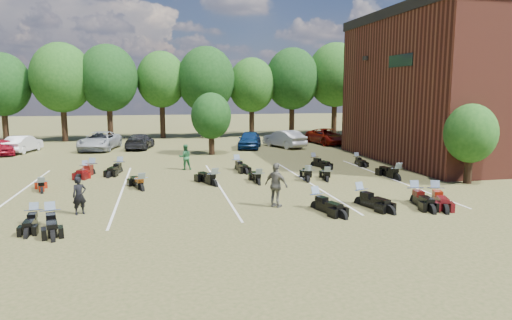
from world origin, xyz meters
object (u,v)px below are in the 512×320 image
object	(u,v)px
person_green	(185,157)
person_black	(79,196)
person_grey	(276,185)
motorcycle_3	(316,209)
motorcycle_0	(51,227)
motorcycle_14	(92,175)
motorcycle_7	(42,193)
car_0	(5,147)
car_4	(250,140)

from	to	relation	value
person_green	person_black	bearing A→B (deg)	57.20
person_grey	motorcycle_3	distance (m)	2.00
person_black	motorcycle_0	world-z (taller)	person_black
motorcycle_14	motorcycle_0	bearing A→B (deg)	-74.17
person_black	person_grey	world-z (taller)	person_grey
person_grey	motorcycle_0	distance (m)	9.08
person_green	motorcycle_0	distance (m)	12.99
motorcycle_3	motorcycle_7	size ratio (longest dim) A/B	1.17
car_0	car_4	bearing A→B (deg)	-14.37
car_0	person_black	xyz separation A→B (m)	(8.86, -20.08, 0.14)
person_green	motorcycle_7	bearing A→B (deg)	28.99
car_0	motorcycle_14	bearing A→B (deg)	-67.76
motorcycle_3	person_green	bearing A→B (deg)	97.45
car_4	motorcycle_7	world-z (taller)	car_4
motorcycle_0	motorcycle_3	xyz separation A→B (m)	(10.59, 0.51, 0.00)
car_0	person_green	xyz separation A→B (m)	(13.70, -10.04, 0.18)
person_black	person_grey	xyz separation A→B (m)	(8.19, -0.51, 0.19)
motorcycle_0	motorcycle_3	size ratio (longest dim) A/B	0.98
motorcycle_3	motorcycle_7	distance (m)	13.66
car_4	motorcycle_3	xyz separation A→B (m)	(-1.26, -21.36, -0.77)
motorcycle_14	person_grey	bearing A→B (deg)	-32.25
car_4	motorcycle_0	bearing A→B (deg)	-101.98
person_black	motorcycle_7	size ratio (longest dim) A/B	0.77
person_grey	car_0	bearing A→B (deg)	-1.06
car_0	car_4	size ratio (longest dim) A/B	0.84
car_4	motorcycle_7	distance (m)	20.71
person_grey	person_green	bearing A→B (deg)	-23.10
person_grey	motorcycle_7	bearing A→B (deg)	23.64
person_black	motorcycle_3	world-z (taller)	person_black
person_grey	motorcycle_3	xyz separation A→B (m)	(1.63, -0.63, -0.98)
person_green	motorcycle_7	world-z (taller)	person_green
motorcycle_3	motorcycle_7	world-z (taller)	motorcycle_3
person_green	motorcycle_7	xyz separation A→B (m)	(-7.40, -5.38, -0.83)
car_4	person_black	distance (m)	23.06
person_green	motorcycle_3	bearing A→B (deg)	106.95
person_grey	motorcycle_14	world-z (taller)	person_grey
person_green	motorcycle_3	xyz separation A→B (m)	(4.98, -11.18, -0.83)
person_green	motorcycle_14	size ratio (longest dim) A/B	0.66
person_green	motorcycle_14	world-z (taller)	person_green
motorcycle_3	motorcycle_0	bearing A→B (deg)	166.21
person_black	person_green	bearing A→B (deg)	36.30
car_4	person_black	world-z (taller)	person_black
motorcycle_0	motorcycle_7	xyz separation A→B (m)	(-1.79, 6.30, 0.00)
motorcycle_14	motorcycle_7	bearing A→B (deg)	-94.40
car_4	person_grey	size ratio (longest dim) A/B	2.31
person_grey	motorcycle_0	size ratio (longest dim) A/B	0.84
motorcycle_0	motorcycle_14	xyz separation A→B (m)	(-0.06, 11.07, 0.00)
car_4	motorcycle_14	world-z (taller)	car_4
person_green	motorcycle_0	bearing A→B (deg)	57.31
person_grey	motorcycle_14	bearing A→B (deg)	1.53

